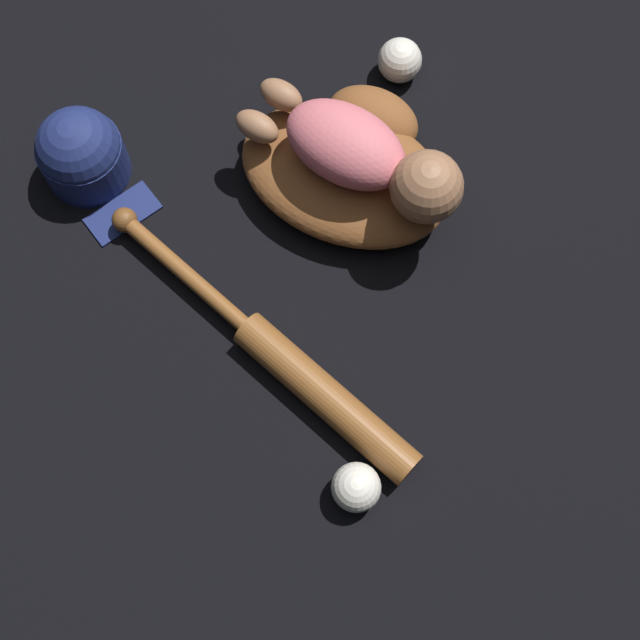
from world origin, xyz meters
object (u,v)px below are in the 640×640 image
Objects in this scene: baseball_bat at (295,370)px; baseball_cap at (82,154)px; baseball_glove at (349,165)px; baseball at (356,487)px; baseball_spare at (400,60)px; baby_figure at (366,156)px.

baseball_bat is 0.47m from baseball_cap.
baseball_cap is at bearing 147.51° from baseball_bat.
baseball_glove reaches higher than baseball.
baseball_cap is (-0.51, 0.39, 0.02)m from baseball.
baseball_spare is at bearing 79.54° from baseball_glove.
baseball_spare is at bearing 33.35° from baseball_cap.
baseball_bat is at bearing -90.93° from baseball_glove.
baby_figure is (0.03, -0.03, 0.09)m from baseball_glove.
baby_figure is 4.94× the size of baseball_spare.
baseball_bat is at bearing -94.64° from baseball_spare.
baseball_bat is 2.69× the size of baseball_cap.
baby_figure reaches higher than baseball_cap.
baseball_bat is at bearing -96.44° from baby_figure.
baseball_glove reaches higher than baseball_bat.
baby_figure is at bearing 100.91° from baseball.
baseball_spare is 0.52m from baseball_cap.
baseball_cap is at bearing -146.65° from baseball_spare.
baseball is (0.11, -0.47, -0.01)m from baseball_glove.
baseball_cap is (-0.44, -0.29, 0.02)m from baseball_spare.
baby_figure reaches higher than baseball_spare.
baseball is 0.65m from baseball_cap.
baseball is (0.09, -0.44, -0.10)m from baby_figure.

